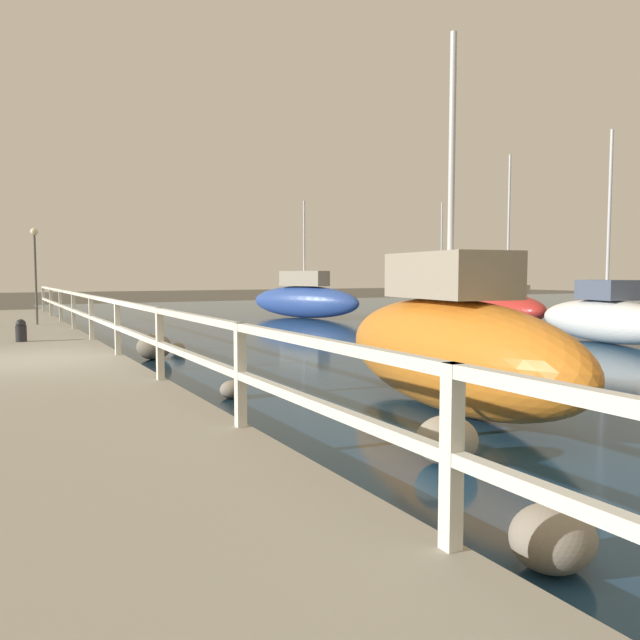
{
  "coord_description": "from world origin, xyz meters",
  "views": [
    {
      "loc": [
        -0.73,
        -12.38,
        1.9
      ],
      "look_at": [
        4.71,
        -2.38,
        1.06
      ],
      "focal_mm": 35.0,
      "sensor_mm": 36.0,
      "label": 1
    }
  ],
  "objects": [
    {
      "name": "boulder_near_dock",
      "position": [
        2.59,
        -3.44,
        0.14
      ],
      "size": [
        0.37,
        0.34,
        0.28
      ],
      "color": "gray",
      "rests_on": "ground"
    },
    {
      "name": "sailboat_blue",
      "position": [
        11.61,
        11.74,
        0.82
      ],
      "size": [
        3.36,
        5.79,
        5.05
      ],
      "rotation": [
        0.0,
        0.0,
        0.4
      ],
      "color": "#2D4C9E",
      "rests_on": "water_surface"
    },
    {
      "name": "boulder_water_edge",
      "position": [
        3.27,
        2.03,
        0.14
      ],
      "size": [
        0.38,
        0.34,
        0.29
      ],
      "color": "slate",
      "rests_on": "ground"
    },
    {
      "name": "sailboat_red",
      "position": [
        17.03,
        5.21,
        0.64
      ],
      "size": [
        2.57,
        4.83,
        6.41
      ],
      "rotation": [
        0.0,
        0.0,
        -0.23
      ],
      "color": "red",
      "rests_on": "water_surface"
    },
    {
      "name": "sailboat_orange",
      "position": [
        4.96,
        -5.67,
        0.89
      ],
      "size": [
        2.12,
        5.48,
        5.14
      ],
      "rotation": [
        0.0,
        0.0,
        -0.12
      ],
      "color": "orange",
      "rests_on": "water_surface"
    },
    {
      "name": "boulder_mid_strip",
      "position": [
        2.42,
        -9.69,
        0.22
      ],
      "size": [
        0.58,
        0.52,
        0.43
      ],
      "color": "gray",
      "rests_on": "ground"
    },
    {
      "name": "sailboat_white",
      "position": [
        14.45,
        -1.05,
        0.68
      ],
      "size": [
        2.56,
        5.42,
        5.81
      ],
      "rotation": [
        0.0,
        0.0,
        -0.23
      ],
      "color": "white",
      "rests_on": "water_surface"
    },
    {
      "name": "ground_plane",
      "position": [
        0.0,
        0.0,
        0.0
      ],
      "size": [
        120.0,
        120.0,
        0.0
      ],
      "primitive_type": "plane",
      "color": "#4C473D"
    },
    {
      "name": "boulder_upstream",
      "position": [
        2.61,
        1.5,
        0.29
      ],
      "size": [
        0.76,
        0.69,
        0.57
      ],
      "color": "slate",
      "rests_on": "ground"
    },
    {
      "name": "boulder_far_strip",
      "position": [
        3.31,
        -7.61,
        0.24
      ],
      "size": [
        0.65,
        0.59,
        0.49
      ],
      "color": "gray",
      "rests_on": "ground"
    },
    {
      "name": "dock_walkway",
      "position": [
        0.0,
        0.0,
        0.17
      ],
      "size": [
        3.31,
        36.0,
        0.34
      ],
      "color": "gray",
      "rests_on": "ground"
    },
    {
      "name": "railing",
      "position": [
        1.55,
        -0.0,
        1.07
      ],
      "size": [
        0.1,
        32.5,
        1.06
      ],
      "color": "silver",
      "rests_on": "dock_walkway"
    },
    {
      "name": "sailboat_green",
      "position": [
        22.08,
        15.26,
        0.64
      ],
      "size": [
        2.71,
        5.23,
        5.89
      ],
      "rotation": [
        0.0,
        0.0,
        -0.28
      ],
      "color": "#236B42",
      "rests_on": "water_surface"
    },
    {
      "name": "dock_lamp",
      "position": [
        0.76,
        8.76,
        2.4
      ],
      "size": [
        0.23,
        0.23,
        2.97
      ],
      "color": "#514C47",
      "rests_on": "dock_walkway"
    },
    {
      "name": "mooring_bollard",
      "position": [
        0.05,
        3.53,
        0.6
      ],
      "size": [
        0.24,
        0.24,
        0.52
      ],
      "color": "black",
      "rests_on": "dock_walkway"
    }
  ]
}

